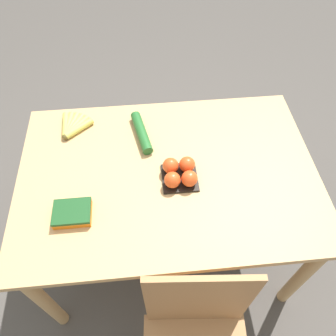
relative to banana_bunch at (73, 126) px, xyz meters
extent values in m
plane|color=#4C4742|center=(-0.45, 0.31, -0.76)|extent=(12.00, 12.00, 0.00)
cube|color=tan|center=(-0.45, 0.31, -0.03)|extent=(1.35, 0.92, 0.03)
cylinder|color=tan|center=(-1.06, -0.09, -0.40)|extent=(0.06, 0.06, 0.71)
cylinder|color=tan|center=(0.17, -0.09, -0.40)|extent=(0.06, 0.06, 0.71)
cylinder|color=tan|center=(-1.06, 0.71, -0.40)|extent=(0.06, 0.06, 0.71)
cylinder|color=tan|center=(0.17, 0.71, -0.40)|extent=(0.06, 0.06, 0.71)
cube|color=#A87547|center=(-0.50, 0.86, -0.06)|extent=(0.39, 0.05, 0.48)
cylinder|color=#A87547|center=(-0.32, 0.87, -0.54)|extent=(0.04, 0.04, 0.43)
cylinder|color=#A87547|center=(-0.68, 0.90, -0.54)|extent=(0.04, 0.04, 0.43)
sphere|color=brown|center=(0.03, 0.07, 0.00)|extent=(0.03, 0.03, 0.03)
cylinder|color=#CCC651|center=(-0.03, 0.02, 0.00)|extent=(0.14, 0.12, 0.03)
cylinder|color=#CCC651|center=(-0.02, 0.01, 0.00)|extent=(0.13, 0.14, 0.03)
cylinder|color=#CCC651|center=(-0.01, 0.00, 0.00)|extent=(0.11, 0.15, 0.03)
cylinder|color=#CCC651|center=(0.00, -0.01, 0.00)|extent=(0.08, 0.16, 0.03)
cylinder|color=#CCC651|center=(0.02, -0.01, 0.00)|extent=(0.05, 0.16, 0.03)
cylinder|color=#CCC651|center=(0.03, -0.01, 0.00)|extent=(0.05, 0.16, 0.03)
cube|color=black|center=(-0.49, 0.35, -0.01)|extent=(0.16, 0.16, 0.01)
sphere|color=#DB4C1E|center=(-0.53, 0.32, 0.03)|extent=(0.07, 0.07, 0.07)
sphere|color=#DB4C1E|center=(-0.46, 0.32, 0.03)|extent=(0.07, 0.07, 0.07)
sphere|color=#DB4C1E|center=(-0.53, 0.39, 0.03)|extent=(0.07, 0.07, 0.07)
sphere|color=#DB4C1E|center=(-0.46, 0.39, 0.03)|extent=(0.07, 0.07, 0.07)
cube|color=orange|center=(-0.04, 0.50, 0.00)|extent=(0.15, 0.12, 0.04)
cube|color=#19471E|center=(-0.04, 0.50, 0.02)|extent=(0.15, 0.12, 0.01)
cylinder|color=#236028|center=(-0.34, 0.08, 0.01)|extent=(0.10, 0.26, 0.05)
camera|label=1|loc=(-0.36, 1.18, 1.17)|focal=35.00mm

